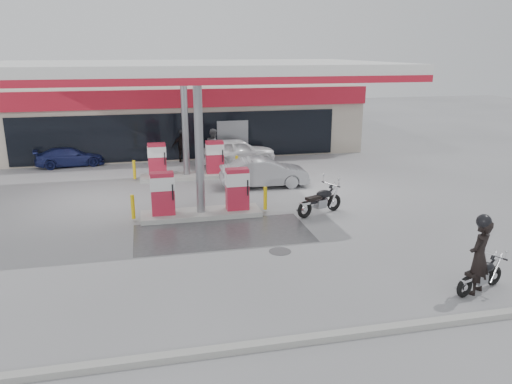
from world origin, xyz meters
TOP-DOWN VIEW (x-y plane):
  - ground at (0.00, 0.00)m, footprint 90.00×90.00m
  - wet_patch at (0.50, 0.00)m, footprint 6.00×3.00m
  - drain_cover at (2.00, -2.00)m, footprint 0.70×0.70m
  - kerb at (0.00, -7.00)m, footprint 28.00×0.25m
  - store_building at (0.01, 15.94)m, footprint 22.00×8.22m
  - canopy at (0.00, 5.00)m, footprint 16.00×10.02m
  - pump_island_near at (0.00, 2.00)m, footprint 5.14×1.30m
  - pump_island_far at (0.00, 8.00)m, footprint 5.14×1.30m
  - main_motorcycle at (6.40, -5.69)m, footprint 1.75×0.85m
  - biker_main at (6.23, -5.76)m, footprint 0.88×0.79m
  - parked_motorcycle at (4.48, 1.22)m, footprint 2.07×1.11m
  - sedan_white at (3.00, 10.55)m, footprint 4.40×2.31m
  - attendant at (1.74, 10.80)m, footprint 0.89×1.06m
  - hatchback_silver at (3.33, 5.60)m, footprint 4.08×1.58m
  - parked_car_left at (-5.91, 12.00)m, footprint 3.79×1.99m
  - parked_car_right at (6.72, 13.71)m, footprint 4.43×2.14m
  - biker_walking at (0.08, 11.80)m, footprint 1.04×0.47m

SIDE VIEW (x-z plane):
  - ground at x=0.00m, z-range 0.00..0.00m
  - wet_patch at x=0.50m, z-range 0.00..0.00m
  - drain_cover at x=2.00m, z-range 0.00..0.01m
  - kerb at x=0.00m, z-range 0.00..0.15m
  - main_motorcycle at x=6.40m, z-range -0.05..0.88m
  - parked_motorcycle at x=4.48m, z-range -0.06..1.06m
  - parked_car_left at x=-5.91m, z-range 0.00..1.05m
  - parked_car_right at x=6.72m, z-range 0.00..1.22m
  - hatchback_silver at x=3.33m, z-range 0.00..1.32m
  - pump_island_near at x=0.00m, z-range -0.18..1.60m
  - pump_island_far at x=0.00m, z-range -0.18..1.60m
  - sedan_white at x=3.00m, z-range 0.00..1.43m
  - biker_walking at x=0.08m, z-range 0.00..1.74m
  - attendant at x=1.74m, z-range 0.00..1.95m
  - biker_main at x=6.23m, z-range 0.00..2.01m
  - store_building at x=0.01m, z-range 0.01..4.01m
  - canopy at x=0.00m, z-range 2.51..8.02m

